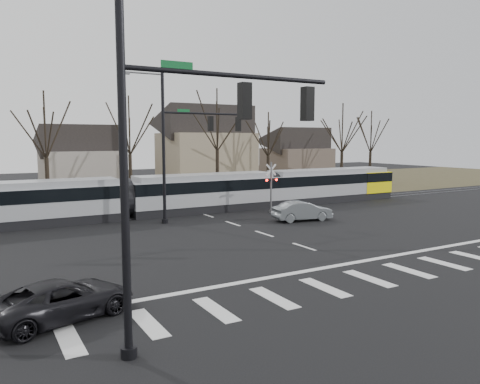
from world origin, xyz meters
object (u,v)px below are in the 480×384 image
rail_crossing_signal (271,189)px  tram (203,191)px  sedan (302,211)px  suv (63,299)px

rail_crossing_signal → tram: bearing=143.8°
tram → rail_crossing_signal: (4.39, -3.21, 0.24)m
sedan → rail_crossing_signal: (0.10, 4.18, 1.18)m
suv → rail_crossing_signal: 23.54m
suv → rail_crossing_signal: rail_crossing_signal is taller
sedan → suv: (-17.96, -10.87, -0.06)m
sedan → suv: 21.00m
sedan → tram: bearing=39.6°
tram → rail_crossing_signal: rail_crossing_signal is taller
tram → rail_crossing_signal: size_ratio=9.94×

